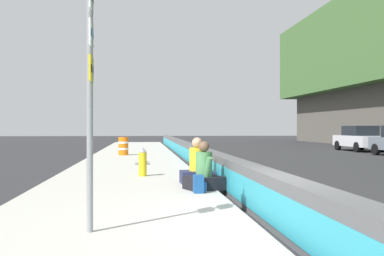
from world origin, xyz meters
name	(u,v)px	position (x,y,z in m)	size (l,w,h in m)	color
ground_plane	(283,230)	(0.00, 0.00, 0.00)	(160.00, 160.00, 0.00)	#2B2B2D
sidewalk_strip	(113,229)	(0.00, 2.65, 0.07)	(80.00, 4.40, 0.14)	#B5B2A8
jersey_barrier	(283,203)	(0.00, 0.00, 0.42)	(76.00, 0.45, 0.85)	#545456
route_sign_post	(90,84)	(-0.47, 2.93, 2.23)	(0.44, 0.09, 3.60)	gray
fire_hydrant	(143,161)	(7.13, 2.19, 0.59)	(0.26, 0.46, 0.88)	gold
seated_person_foreground	(204,174)	(3.91, 0.74, 0.50)	(0.93, 1.01, 1.15)	black
seated_person_middle	(197,169)	(5.16, 0.76, 0.52)	(0.77, 0.89, 1.21)	#23284C
backpack	(199,184)	(3.35, 0.93, 0.33)	(0.32, 0.28, 0.40)	navy
construction_barrel	(123,146)	(18.02, 3.20, 0.62)	(0.54, 0.54, 0.95)	orange
parked_car_midline	(359,138)	(23.38, -12.35, 0.86)	(4.54, 2.02, 1.71)	silver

